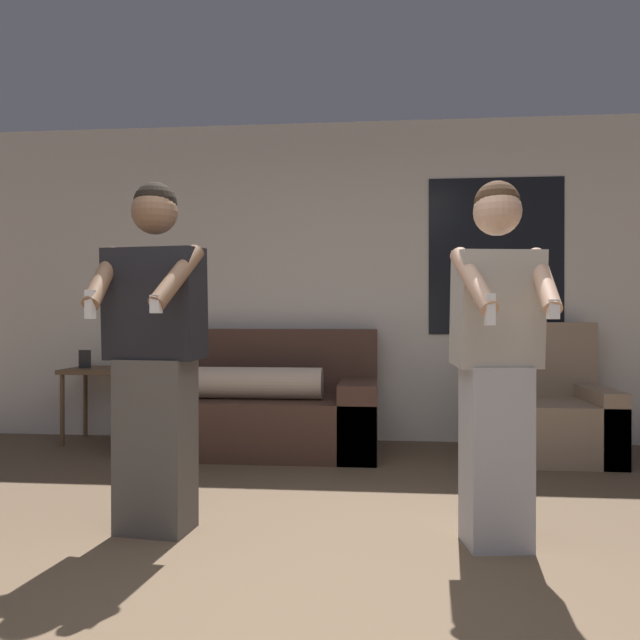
# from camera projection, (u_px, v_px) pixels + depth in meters

# --- Properties ---
(wall_back) EXTENTS (6.72, 0.07, 2.70)m
(wall_back) POSITION_uv_depth(u_px,v_px,m) (343.00, 281.00, 5.32)
(wall_back) COLOR silver
(wall_back) RESTS_ON ground_plane
(couch) EXTENTS (1.83, 0.92, 0.94)m
(couch) POSITION_uv_depth(u_px,v_px,m) (260.00, 409.00, 4.90)
(couch) COLOR #472D23
(couch) RESTS_ON ground_plane
(armchair) EXTENTS (0.91, 0.85, 1.00)m
(armchair) POSITION_uv_depth(u_px,v_px,m) (543.00, 414.00, 4.71)
(armchair) COLOR #937A60
(armchair) RESTS_ON ground_plane
(side_table) EXTENTS (0.57, 0.48, 0.77)m
(side_table) POSITION_uv_depth(u_px,v_px,m) (102.00, 378.00, 5.21)
(side_table) COLOR brown
(side_table) RESTS_ON ground_plane
(person_left) EXTENTS (0.52, 0.50, 1.70)m
(person_left) POSITION_uv_depth(u_px,v_px,m) (155.00, 355.00, 3.03)
(person_left) COLOR #56514C
(person_left) RESTS_ON ground_plane
(person_right) EXTENTS (0.44, 0.51, 1.67)m
(person_right) POSITION_uv_depth(u_px,v_px,m) (497.00, 358.00, 2.83)
(person_right) COLOR #B2B2B7
(person_right) RESTS_ON ground_plane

